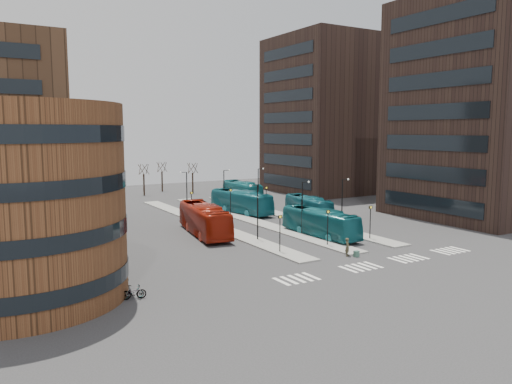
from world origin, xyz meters
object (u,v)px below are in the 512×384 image
suitcase (356,254)px  bicycle_mid (134,292)px  traveller (347,247)px  commuter_a (218,234)px  bicycle_near (133,292)px  red_bus (204,219)px  teal_bus_a (320,223)px  teal_bus_b (241,202)px  teal_bus_c (308,206)px  commuter_b (323,234)px  teal_bus_d (242,191)px  bicycle_far (119,280)px  commuter_c (329,230)px

suitcase → bicycle_mid: 22.12m
traveller → commuter_a: (-8.05, 12.03, -0.06)m
traveller → bicycle_near: size_ratio=1.13×
traveller → red_bus: bearing=74.9°
teal_bus_a → bicycle_mid: size_ratio=6.39×
teal_bus_b → teal_bus_c: teal_bus_b is taller
commuter_b → bicycle_mid: 25.27m
suitcase → commuter_a: size_ratio=0.35×
teal_bus_d → traveller: (-10.46, -39.89, -0.72)m
suitcase → teal_bus_d: bearing=74.1°
teal_bus_a → traveller: size_ratio=6.39×
traveller → bicycle_mid: (-21.55, -1.75, -0.36)m
commuter_a → bicycle_far: bearing=50.2°
red_bus → bicycle_mid: (-13.83, -17.98, -1.26)m
teal_bus_c → teal_bus_d: 20.01m
teal_bus_c → commuter_a: size_ratio=6.26×
suitcase → teal_bus_b: (2.82, 28.12, 1.40)m
teal_bus_d → commuter_a: size_ratio=6.93×
bicycle_mid → teal_bus_b: bearing=-29.8°
teal_bus_a → bicycle_mid: teal_bus_a is taller
suitcase → commuter_a: bearing=121.9°
red_bus → teal_bus_b: (11.08, 11.20, -0.11)m
suitcase → teal_bus_a: size_ratio=0.05×
teal_bus_c → bicycle_mid: (-31.59, -21.63, -0.92)m
teal_bus_b → commuter_a: teal_bus_b is taller
teal_bus_c → bicycle_far: bearing=-141.7°
suitcase → bicycle_far: bicycle_far is taller
teal_bus_a → commuter_b: 2.40m
teal_bus_c → teal_bus_d: (0.43, 20.01, 0.16)m
teal_bus_a → bicycle_near: (-24.92, -10.09, -1.17)m
red_bus → bicycle_far: (-13.83, -14.11, -1.37)m
commuter_a → bicycle_far: size_ratio=1.04×
bicycle_mid → teal_bus_d: bearing=-26.9°
teal_bus_b → commuter_b: bearing=-100.2°
red_bus → teal_bus_b: 15.75m
commuter_c → bicycle_far: bearing=-54.1°
teal_bus_c → bicycle_mid: bearing=-136.6°
bicycle_far → bicycle_near: bearing=168.4°
suitcase → teal_bus_c: size_ratio=0.06×
commuter_b → bicycle_near: 25.17m
suitcase → red_bus: (-8.26, 16.92, 1.50)m
red_bus → teal_bus_c: bearing=20.8°
teal_bus_b → commuter_a: size_ratio=7.25×
commuter_a → bicycle_near: bearing=58.9°
commuter_c → bicycle_near: 27.41m
teal_bus_a → teal_bus_c: teal_bus_a is taller
red_bus → teal_bus_b: bearing=54.5°
teal_bus_c → teal_bus_b: bearing=140.5°
teal_bus_d → teal_bus_c: bearing=-86.6°
teal_bus_a → traveller: (-3.36, -8.65, -0.70)m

